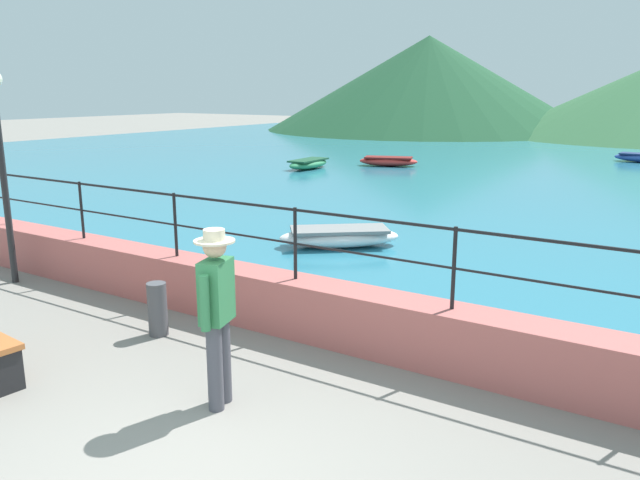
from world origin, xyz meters
TOP-DOWN VIEW (x-y plane):
  - promenade_wall at (0.00, 3.20)m, footprint 20.00×0.56m
  - railing at (0.00, 3.20)m, footprint 18.44×0.04m
  - lake_water at (0.00, 25.84)m, footprint 64.00×44.32m
  - hill_main at (-16.41, 42.63)m, footprint 24.40×24.40m
  - person_walking at (-0.54, 1.23)m, footprint 0.38×0.55m
  - lamp_post at (-6.01, 2.52)m, footprint 0.28×0.28m
  - bollard at (-2.41, 2.19)m, footprint 0.24×0.24m
  - boat_2 at (-10.15, 17.09)m, footprint 0.99×2.34m
  - boat_3 at (-7.98, 19.56)m, footprint 2.47×1.59m
  - boat_5 at (-2.76, 7.14)m, footprint 2.35×2.15m

SIDE VIEW (x-z plane):
  - lake_water at x=0.00m, z-range 0.00..0.06m
  - boat_2 at x=-10.15m, z-range 0.08..0.44m
  - boat_3 at x=-7.98m, z-range 0.08..0.44m
  - boat_5 at x=-2.76m, z-range 0.08..0.44m
  - bollard at x=-2.41m, z-range 0.00..0.67m
  - promenade_wall at x=0.00m, z-range 0.00..0.70m
  - person_walking at x=-0.54m, z-range 0.10..1.85m
  - railing at x=0.00m, z-range 0.88..1.78m
  - lamp_post at x=-6.01m, z-range 0.55..3.83m
  - hill_main at x=-16.41m, z-range 0.00..6.94m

